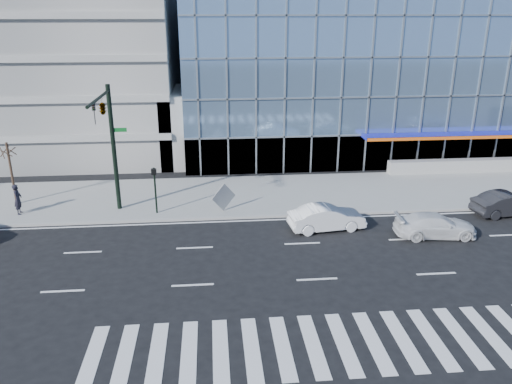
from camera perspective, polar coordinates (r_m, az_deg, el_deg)
ground at (r=28.19m, az=5.31°, el=-5.88°), size 160.00×160.00×0.00m
sidewalk at (r=35.44m, az=3.01°, el=-0.18°), size 120.00×8.00×0.15m
theatre_building at (r=54.54m, az=15.52°, el=14.21°), size 42.00×26.00×15.00m
parking_garage at (r=53.18m, az=-22.68°, el=16.03°), size 24.00×24.00×20.00m
ramp_block at (r=43.93m, az=-6.64°, el=7.63°), size 6.00×8.00×6.00m
traffic_signal at (r=30.73m, az=-16.75°, el=7.69°), size 1.14×5.74×8.00m
ped_signal_post at (r=31.73m, az=-11.49°, el=0.96°), size 0.30×0.33×3.00m
street_tree_near at (r=35.98m, az=-26.51°, el=4.21°), size 1.10×1.10×4.23m
white_suv at (r=30.49m, az=19.80°, el=-3.60°), size 4.76×2.16×1.35m
white_sedan at (r=29.85m, az=8.09°, el=-2.93°), size 4.68×2.11×1.49m
dark_sedan at (r=35.50m, az=26.85°, el=-1.19°), size 4.73×2.17×1.50m
pedestrian at (r=34.78m, az=-25.57°, el=-0.74°), size 0.52×0.74×1.95m
tilted_panel at (r=31.95m, az=-3.72°, el=-0.58°), size 1.56×1.07×1.83m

